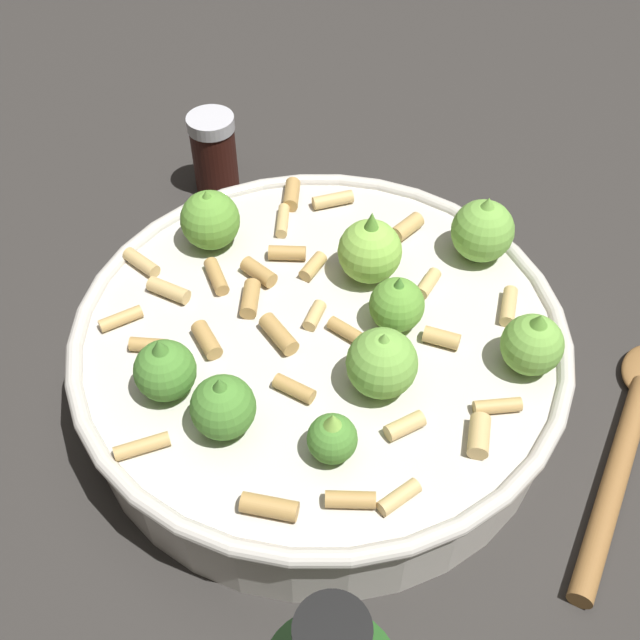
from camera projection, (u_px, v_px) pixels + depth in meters
The scene contains 4 objects.
ground_plane at pixel (320, 384), 0.57m from camera, with size 2.40×2.40×0.00m, color #2D2B28.
cooking_pan at pixel (322, 349), 0.54m from camera, with size 0.35×0.35×0.12m.
pepper_shaker at pixel (214, 154), 0.70m from camera, with size 0.04×0.04×0.08m.
wooden_spoon at pixel (626, 442), 0.53m from camera, with size 0.07×0.23×0.02m.
Camera 1 is at (0.10, -0.33, 0.46)m, focal length 42.75 mm.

